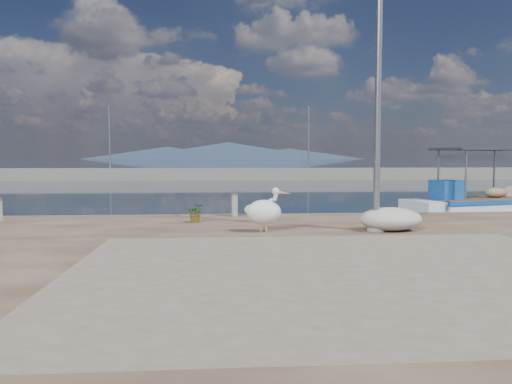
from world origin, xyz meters
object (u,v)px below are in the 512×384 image
at_px(boat_right, 478,208).
at_px(pelican, 265,211).
at_px(bollard_near, 235,203).
at_px(lamp_post, 378,96).

xyz_separation_m(boat_right, pelican, (-9.46, -7.60, 0.77)).
bearing_deg(pelican, bollard_near, 124.79).
xyz_separation_m(pelican, lamp_post, (2.75, -0.01, 2.78)).
bearing_deg(pelican, lamp_post, 23.91).
relative_size(pelican, lamp_post, 0.16).
bearing_deg(lamp_post, bollard_near, 135.14).
bearing_deg(boat_right, pelican, -154.69).
height_order(boat_right, bollard_near, boat_right).
distance_m(lamp_post, bollard_near, 5.56).
relative_size(boat_right, bollard_near, 9.10).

